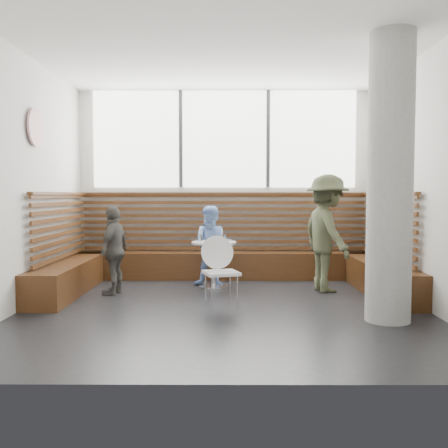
{
  "coord_description": "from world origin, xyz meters",
  "views": [
    {
      "loc": [
        0.03,
        -6.15,
        1.42
      ],
      "look_at": [
        0.0,
        1.0,
        1.0
      ],
      "focal_mm": 40.0,
      "sensor_mm": 36.0,
      "label": 1
    }
  ],
  "objects_px": {
    "cafe_chair": "(221,265)",
    "concrete_column": "(390,179)",
    "child_left": "(114,250)",
    "child_back": "(213,246)",
    "cafe_table": "(214,255)",
    "adult_man": "(327,233)"
  },
  "relations": [
    {
      "from": "cafe_chair",
      "to": "cafe_table",
      "type": "bearing_deg",
      "value": 77.66
    },
    {
      "from": "adult_man",
      "to": "child_back",
      "type": "distance_m",
      "value": 1.76
    },
    {
      "from": "cafe_table",
      "to": "child_back",
      "type": "bearing_deg",
      "value": 99.17
    },
    {
      "from": "concrete_column",
      "to": "cafe_chair",
      "type": "xyz_separation_m",
      "value": [
        -1.88,
        0.73,
        -1.08
      ]
    },
    {
      "from": "concrete_column",
      "to": "adult_man",
      "type": "relative_size",
      "value": 1.86
    },
    {
      "from": "concrete_column",
      "to": "child_left",
      "type": "distance_m",
      "value": 3.88
    },
    {
      "from": "cafe_chair",
      "to": "child_back",
      "type": "distance_m",
      "value": 1.45
    },
    {
      "from": "concrete_column",
      "to": "child_back",
      "type": "xyz_separation_m",
      "value": [
        -2.03,
        2.17,
        -0.98
      ]
    },
    {
      "from": "concrete_column",
      "to": "cafe_chair",
      "type": "height_order",
      "value": "concrete_column"
    },
    {
      "from": "child_back",
      "to": "cafe_table",
      "type": "bearing_deg",
      "value": -72.67
    },
    {
      "from": "cafe_chair",
      "to": "child_left",
      "type": "xyz_separation_m",
      "value": [
        -1.54,
        0.81,
        0.1
      ]
    },
    {
      "from": "cafe_table",
      "to": "child_back",
      "type": "height_order",
      "value": "child_back"
    },
    {
      "from": "cafe_chair",
      "to": "child_back",
      "type": "relative_size",
      "value": 0.72
    },
    {
      "from": "cafe_chair",
      "to": "concrete_column",
      "type": "bearing_deg",
      "value": -39.19
    },
    {
      "from": "child_left",
      "to": "adult_man",
      "type": "bearing_deg",
      "value": 106.68
    },
    {
      "from": "child_left",
      "to": "child_back",
      "type": "bearing_deg",
      "value": 127.6
    },
    {
      "from": "cafe_table",
      "to": "child_back",
      "type": "distance_m",
      "value": 0.19
    },
    {
      "from": "concrete_column",
      "to": "cafe_table",
      "type": "height_order",
      "value": "concrete_column"
    },
    {
      "from": "adult_man",
      "to": "child_back",
      "type": "height_order",
      "value": "adult_man"
    },
    {
      "from": "cafe_table",
      "to": "adult_man",
      "type": "distance_m",
      "value": 1.73
    },
    {
      "from": "concrete_column",
      "to": "adult_man",
      "type": "xyz_separation_m",
      "value": [
        -0.34,
        1.73,
        -0.74
      ]
    },
    {
      "from": "cafe_table",
      "to": "cafe_chair",
      "type": "xyz_separation_m",
      "value": [
        0.13,
        -1.29,
        0.02
      ]
    }
  ]
}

